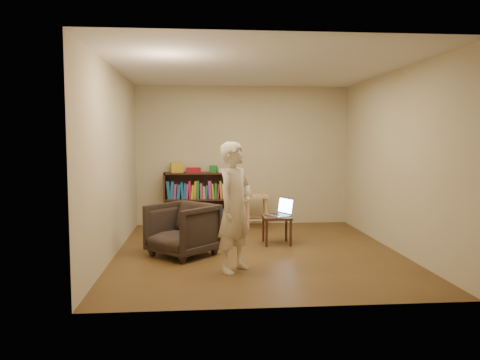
{
  "coord_description": "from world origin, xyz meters",
  "views": [
    {
      "loc": [
        -0.8,
        -6.57,
        1.61
      ],
      "look_at": [
        -0.22,
        0.35,
        1.01
      ],
      "focal_mm": 35.0,
      "sensor_mm": 36.0,
      "label": 1
    }
  ],
  "objects": [
    {
      "name": "wall_back",
      "position": [
        0.0,
        2.25,
        1.3
      ],
      "size": [
        4.0,
        0.0,
        4.0
      ],
      "primitive_type": "plane",
      "rotation": [
        1.57,
        0.0,
        0.0
      ],
      "color": "#C0B691",
      "rests_on": "floor"
    },
    {
      "name": "side_table",
      "position": [
        0.36,
        0.47,
        0.36
      ],
      "size": [
        0.42,
        0.42,
        0.43
      ],
      "color": "black",
      "rests_on": "floor"
    },
    {
      "name": "wall_left",
      "position": [
        -2.0,
        0.0,
        1.3
      ],
      "size": [
        0.0,
        4.5,
        4.5
      ],
      "primitive_type": "plane",
      "rotation": [
        1.57,
        0.0,
        1.57
      ],
      "color": "#C0B691",
      "rests_on": "floor"
    },
    {
      "name": "person",
      "position": [
        -0.39,
        -0.96,
        0.79
      ],
      "size": [
        0.66,
        0.69,
        1.58
      ],
      "primitive_type": "imported",
      "rotation": [
        0.0,
        0.0,
        0.88
      ],
      "color": "beige",
      "rests_on": "floor"
    },
    {
      "name": "laptop",
      "position": [
        0.43,
        0.52,
        0.5
      ],
      "size": [
        0.44,
        0.47,
        0.28
      ],
      "rotation": [
        0.0,
        0.0,
        -1.1
      ],
      "color": "#B2B1B6",
      "rests_on": "side_table"
    },
    {
      "name": "box_green",
      "position": [
        -0.57,
        2.07,
        1.06
      ],
      "size": [
        0.15,
        0.15,
        0.13
      ],
      "primitive_type": "cube",
      "rotation": [
        0.0,
        0.0,
        -0.2
      ],
      "color": "#1C6923",
      "rests_on": "bookshelf"
    },
    {
      "name": "wall_right",
      "position": [
        2.0,
        0.0,
        1.3
      ],
      "size": [
        0.0,
        4.5,
        4.5
      ],
      "primitive_type": "plane",
      "rotation": [
        1.57,
        0.0,
        -1.57
      ],
      "color": "#C0B691",
      "rests_on": "floor"
    },
    {
      "name": "box_white",
      "position": [
        -0.42,
        2.09,
        1.04
      ],
      "size": [
        0.1,
        0.1,
        0.07
      ],
      "primitive_type": "cube",
      "rotation": [
        0.0,
        0.0,
        0.06
      ],
      "color": "silver",
      "rests_on": "bookshelf"
    },
    {
      "name": "red_cloth",
      "position": [
        -0.94,
        2.07,
        1.05
      ],
      "size": [
        0.28,
        0.2,
        0.09
      ],
      "primitive_type": "cube",
      "rotation": [
        0.0,
        0.0,
        0.03
      ],
      "color": "maroon",
      "rests_on": "bookshelf"
    },
    {
      "name": "box_yellow",
      "position": [
        -1.24,
        2.11,
        1.09
      ],
      "size": [
        0.25,
        0.21,
        0.18
      ],
      "primitive_type": "cube",
      "rotation": [
        0.0,
        0.0,
        0.2
      ],
      "color": "gold",
      "rests_on": "bookshelf"
    },
    {
      "name": "ceiling",
      "position": [
        0.0,
        0.0,
        2.6
      ],
      "size": [
        4.5,
        4.5,
        0.0
      ],
      "primitive_type": "plane",
      "color": "silver",
      "rests_on": "wall_back"
    },
    {
      "name": "stool",
      "position": [
        0.2,
        1.8,
        0.48
      ],
      "size": [
        0.41,
        0.41,
        0.6
      ],
      "color": "tan",
      "rests_on": "floor"
    },
    {
      "name": "armchair",
      "position": [
        -1.06,
        -0.13,
        0.37
      ],
      "size": [
        1.12,
        1.12,
        0.73
      ],
      "primitive_type": "imported",
      "rotation": [
        0.0,
        0.0,
        -0.77
      ],
      "color": "black",
      "rests_on": "floor"
    },
    {
      "name": "floor",
      "position": [
        0.0,
        0.0,
        0.0
      ],
      "size": [
        4.5,
        4.5,
        0.0
      ],
      "primitive_type": "plane",
      "color": "#4A3117",
      "rests_on": "ground"
    },
    {
      "name": "bookshelf",
      "position": [
        -0.88,
        2.09,
        0.44
      ],
      "size": [
        1.2,
        0.3,
        1.0
      ],
      "color": "black",
      "rests_on": "floor"
    }
  ]
}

